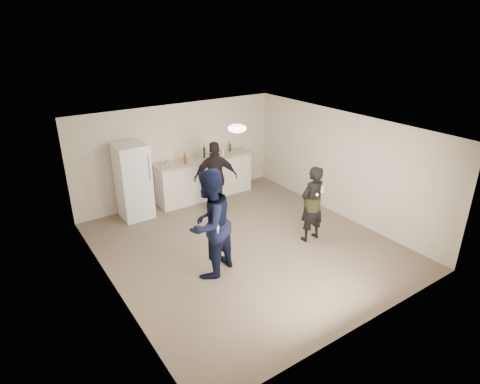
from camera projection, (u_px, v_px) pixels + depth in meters
floor at (245, 245)px, 8.46m from camera, size 6.00×6.00×0.00m
ceiling at (246, 129)px, 7.48m from camera, size 6.00×6.00×0.00m
wall_back at (179, 153)px, 10.25m from camera, size 6.00×0.00×6.00m
wall_front at (366, 259)px, 5.69m from camera, size 6.00×0.00×6.00m
wall_left at (108, 228)px, 6.55m from camera, size 0.00×6.00×6.00m
wall_right at (342, 165)px, 9.39m from camera, size 0.00×6.00×6.00m
counter at (205, 179)px, 10.57m from camera, size 2.60×0.56×1.05m
counter_top at (204, 159)px, 10.36m from camera, size 2.68×0.64×0.04m
fridge at (133, 182)px, 9.37m from camera, size 0.70×0.70×1.80m
fridge_handle at (149, 168)px, 9.07m from camera, size 0.02×0.02×0.60m
ceiling_dome at (237, 128)px, 7.72m from camera, size 0.36×0.36×0.16m
shaker at (167, 163)px, 9.76m from camera, size 0.08×0.08×0.17m
man at (210, 224)px, 7.15m from camera, size 1.23×1.12×2.05m
woman at (312, 204)px, 8.38m from camera, size 0.61×0.40×1.66m
camo_shorts at (312, 203)px, 8.37m from camera, size 0.34×0.34×0.28m
spectator at (216, 178)px, 9.62m from camera, size 1.13×0.82×1.78m
remote_man at (218, 229)px, 6.93m from camera, size 0.04×0.04×0.15m
nunchuk_man at (223, 230)px, 7.04m from camera, size 0.07×0.07×0.07m
remote_woman at (322, 189)px, 8.03m from camera, size 0.04×0.04×0.15m
nunchuk_woman at (317, 195)px, 8.04m from camera, size 0.07×0.07×0.07m
bottle_cluster at (211, 154)px, 10.37m from camera, size 1.56×0.39×0.27m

